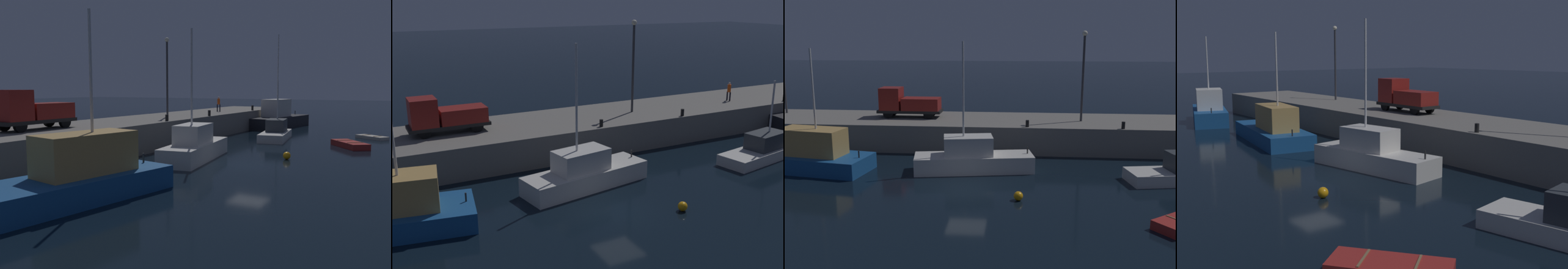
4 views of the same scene
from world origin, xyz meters
TOP-DOWN VIEW (x-y plane):
  - ground_plane at (0.00, 0.00)m, footprint 320.00×320.00m
  - pier_quay at (0.00, 12.52)m, footprint 67.27×7.64m
  - fishing_trawler_red at (14.33, 2.94)m, footprint 7.38×3.58m
  - fishing_boat_white at (-12.46, 3.61)m, footprint 11.15×5.23m
  - fishing_boat_orange at (-0.03, 4.18)m, footprint 8.79×3.84m
  - fishing_trawler_green at (27.08, 7.01)m, footprint 12.35×5.31m
  - dinghy_orange_near at (19.57, -5.46)m, footprint 2.87×3.34m
  - dinghy_red_small at (12.07, -4.52)m, footprint 4.21×3.73m
  - mooring_buoy_near at (3.32, -1.59)m, footprint 0.56×0.56m
  - lamp_post_east at (8.64, 12.21)m, footprint 0.44×0.44m
  - utility_truck at (-6.94, 12.89)m, footprint 5.77×1.95m
  - dockworker at (19.19, 11.76)m, footprint 0.36×0.47m
  - bollard_west at (23.83, 9.25)m, footprint 0.28×0.28m
  - bollard_central at (11.57, 9.05)m, footprint 0.28×0.28m
  - bollard_east at (3.95, 9.19)m, footprint 0.28×0.28m

SIDE VIEW (x-z plane):
  - ground_plane at x=0.00m, z-range 0.00..0.00m
  - dinghy_orange_near at x=19.57m, z-range -0.02..0.34m
  - dinghy_red_small at x=12.07m, z-range -0.02..0.53m
  - mooring_buoy_near at x=3.32m, z-range 0.00..0.56m
  - fishing_trawler_red at x=14.33m, z-range -2.21..3.69m
  - fishing_boat_orange at x=-0.03m, z-range -3.65..5.57m
  - fishing_boat_white at x=-12.46m, z-range -3.32..5.44m
  - pier_quay at x=0.00m, z-range 0.00..2.34m
  - fishing_trawler_green at x=27.08m, z-range -4.81..7.20m
  - bollard_east at x=3.95m, z-range 2.34..2.89m
  - bollard_central at x=11.57m, z-range 2.34..2.91m
  - bollard_west at x=23.83m, z-range 2.34..2.96m
  - dockworker at x=19.19m, z-range 2.46..4.23m
  - utility_truck at x=-6.94m, z-range 2.27..4.97m
  - lamp_post_east at x=8.64m, z-range 3.00..10.70m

